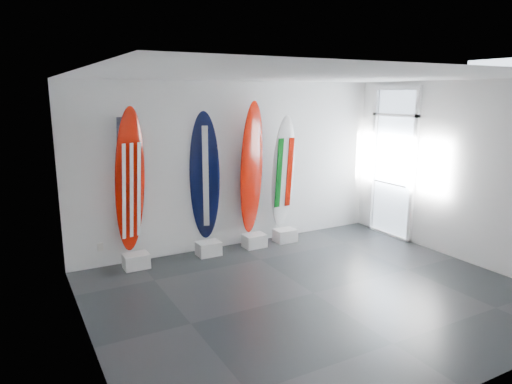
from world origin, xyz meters
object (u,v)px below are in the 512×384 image
surfboard_italy (283,173)px  surfboard_usa (130,181)px  surfboard_swiss (252,169)px  surfboard_navy (205,177)px

surfboard_italy → surfboard_usa: bearing=178.6°
surfboard_swiss → surfboard_italy: (0.67, 0.00, -0.13)m
surfboard_navy → surfboard_swiss: bearing=21.3°
surfboard_navy → surfboard_italy: bearing=21.3°
surfboard_swiss → surfboard_italy: surfboard_swiss is taller
surfboard_usa → surfboard_italy: 2.86m
surfboard_usa → surfboard_swiss: surfboard_swiss is taller
surfboard_swiss → surfboard_italy: bearing=-15.7°
surfboard_usa → surfboard_swiss: size_ratio=0.98×
surfboard_swiss → surfboard_navy: bearing=164.3°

